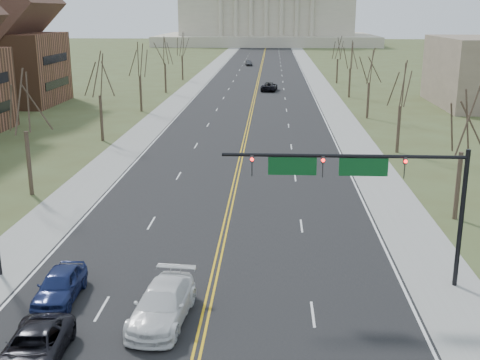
# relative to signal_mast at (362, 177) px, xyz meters

# --- Properties ---
(road) EXTENTS (20.00, 380.00, 0.01)m
(road) POSITION_rel_signal_mast_xyz_m (-7.45, 96.50, -5.76)
(road) COLOR black
(road) RESTS_ON ground
(cross_road) EXTENTS (120.00, 14.00, 0.01)m
(cross_road) POSITION_rel_signal_mast_xyz_m (-7.45, -7.50, -5.76)
(cross_road) COLOR black
(cross_road) RESTS_ON ground
(sidewalk_left) EXTENTS (4.00, 380.00, 0.03)m
(sidewalk_left) POSITION_rel_signal_mast_xyz_m (-19.45, 96.50, -5.75)
(sidewalk_left) COLOR gray
(sidewalk_left) RESTS_ON ground
(sidewalk_right) EXTENTS (4.00, 380.00, 0.03)m
(sidewalk_right) POSITION_rel_signal_mast_xyz_m (4.55, 96.50, -5.75)
(sidewalk_right) COLOR gray
(sidewalk_right) RESTS_ON ground
(center_line) EXTENTS (0.42, 380.00, 0.01)m
(center_line) POSITION_rel_signal_mast_xyz_m (-7.45, 96.50, -5.75)
(center_line) COLOR gold
(center_line) RESTS_ON road
(edge_line_left) EXTENTS (0.15, 380.00, 0.01)m
(edge_line_left) POSITION_rel_signal_mast_xyz_m (-17.25, 96.50, -5.75)
(edge_line_left) COLOR silver
(edge_line_left) RESTS_ON road
(edge_line_right) EXTENTS (0.15, 380.00, 0.01)m
(edge_line_right) POSITION_rel_signal_mast_xyz_m (2.35, 96.50, -5.75)
(edge_line_right) COLOR silver
(edge_line_right) RESTS_ON road
(capitol) EXTENTS (90.00, 60.00, 50.00)m
(capitol) POSITION_rel_signal_mast_xyz_m (-7.45, 236.41, 8.44)
(capitol) COLOR beige
(capitol) RESTS_ON ground
(signal_mast) EXTENTS (12.12, 0.44, 7.20)m
(signal_mast) POSITION_rel_signal_mast_xyz_m (0.00, 0.00, 0.00)
(signal_mast) COLOR black
(signal_mast) RESTS_ON ground
(tree_r_0) EXTENTS (3.74, 3.74, 8.50)m
(tree_r_0) POSITION_rel_signal_mast_xyz_m (8.05, 10.50, 0.79)
(tree_r_0) COLOR #3A2D22
(tree_r_0) RESTS_ON ground
(tree_l_0) EXTENTS (3.96, 3.96, 9.00)m
(tree_l_0) POSITION_rel_signal_mast_xyz_m (-22.95, 14.50, 1.18)
(tree_l_0) COLOR #3A2D22
(tree_l_0) RESTS_ON ground
(tree_r_1) EXTENTS (3.74, 3.74, 8.50)m
(tree_r_1) POSITION_rel_signal_mast_xyz_m (8.05, 30.50, 0.79)
(tree_r_1) COLOR #3A2D22
(tree_r_1) RESTS_ON ground
(tree_l_1) EXTENTS (3.96, 3.96, 9.00)m
(tree_l_1) POSITION_rel_signal_mast_xyz_m (-22.95, 34.50, 1.18)
(tree_l_1) COLOR #3A2D22
(tree_l_1) RESTS_ON ground
(tree_r_2) EXTENTS (3.74, 3.74, 8.50)m
(tree_r_2) POSITION_rel_signal_mast_xyz_m (8.05, 50.50, 0.79)
(tree_r_2) COLOR #3A2D22
(tree_r_2) RESTS_ON ground
(tree_l_2) EXTENTS (3.96, 3.96, 9.00)m
(tree_l_2) POSITION_rel_signal_mast_xyz_m (-22.95, 54.50, 1.18)
(tree_l_2) COLOR #3A2D22
(tree_l_2) RESTS_ON ground
(tree_r_3) EXTENTS (3.74, 3.74, 8.50)m
(tree_r_3) POSITION_rel_signal_mast_xyz_m (8.05, 70.50, 0.79)
(tree_r_3) COLOR #3A2D22
(tree_r_3) RESTS_ON ground
(tree_l_3) EXTENTS (3.96, 3.96, 9.00)m
(tree_l_3) POSITION_rel_signal_mast_xyz_m (-22.95, 74.50, 1.18)
(tree_l_3) COLOR #3A2D22
(tree_l_3) RESTS_ON ground
(tree_r_4) EXTENTS (3.74, 3.74, 8.50)m
(tree_r_4) POSITION_rel_signal_mast_xyz_m (8.05, 90.50, 0.79)
(tree_r_4) COLOR #3A2D22
(tree_r_4) RESTS_ON ground
(tree_l_4) EXTENTS (3.96, 3.96, 9.00)m
(tree_l_4) POSITION_rel_signal_mast_xyz_m (-22.95, 94.50, 1.18)
(tree_l_4) COLOR #3A2D22
(tree_l_4) RESTS_ON ground
(car_sb_outer_lead) EXTENTS (2.59, 5.12, 1.39)m
(car_sb_outer_lead) POSITION_rel_signal_mast_xyz_m (-13.87, -8.16, -5.06)
(car_sb_outer_lead) COLOR black
(car_sb_outer_lead) RESTS_ON road
(car_sb_inner_second) EXTENTS (2.79, 5.83, 1.64)m
(car_sb_inner_second) POSITION_rel_signal_mast_xyz_m (-9.33, -4.47, -4.93)
(car_sb_inner_second) COLOR white
(car_sb_inner_second) RESTS_ON road
(car_sb_outer_second) EXTENTS (1.94, 4.56, 1.54)m
(car_sb_outer_second) POSITION_rel_signal_mast_xyz_m (-14.71, -2.66, -4.98)
(car_sb_outer_second) COLOR navy
(car_sb_outer_second) RESTS_ON road
(car_far_nb) EXTENTS (3.10, 5.80, 1.55)m
(car_far_nb) POSITION_rel_signal_mast_xyz_m (-5.09, 78.21, -4.97)
(car_far_nb) COLOR black
(car_far_nb) RESTS_ON road
(car_far_sb) EXTENTS (2.13, 4.27, 1.40)m
(car_far_sb) POSITION_rel_signal_mast_xyz_m (-10.72, 128.77, -5.05)
(car_far_sb) COLOR #4F5157
(car_far_sb) RESTS_ON road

